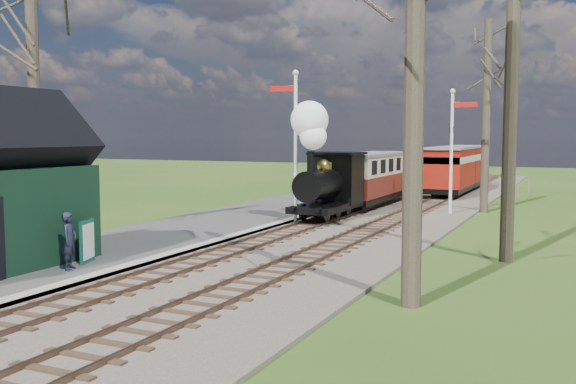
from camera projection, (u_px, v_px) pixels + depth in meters
The scene contains 17 objects.
distant_hills at pixel (494, 317), 70.04m from camera, with size 114.40×48.00×22.02m.
ballast_bed at pixel (386, 211), 30.35m from camera, with size 8.00×60.00×0.10m, color brown.
track_near at pixel (360, 209), 30.89m from camera, with size 1.60×60.00×0.15m.
track_far at pixel (413, 212), 29.80m from camera, with size 1.60×60.00×0.15m.
platform at pixel (210, 226), 25.13m from camera, with size 5.00×44.00×0.20m, color #474442.
coping_strip at pixel (262, 229), 24.16m from camera, with size 0.40×44.00×0.21m, color #B2AD9E.
semaphore_near at pixel (294, 136), 25.48m from camera, with size 1.22×0.24×6.22m.
semaphore_far at pixel (453, 142), 28.77m from camera, with size 1.22×0.24×5.72m.
bare_trees at pixel (277, 83), 19.12m from camera, with size 15.51×22.39×12.00m.
fence_line at pixel (430, 181), 43.37m from camera, with size 12.60×0.08×1.00m.
locomotive at pixel (326, 170), 26.67m from camera, with size 1.92×4.48×4.80m.
coach at pixel (370, 176), 32.20m from camera, with size 2.24×7.67×2.36m.
red_carriage_a at pixel (449, 170), 37.38m from camera, with size 2.27×5.62×2.39m.
red_carriage_b at pixel (465, 166), 42.35m from camera, with size 2.27×5.62×2.39m.
sign_board at pixel (87, 241), 17.40m from camera, with size 0.33×0.78×1.17m.
bench at pixel (28, 255), 16.70m from camera, with size 0.62×1.36×0.75m.
person at pixel (69, 241), 16.50m from camera, with size 0.54×0.35×1.48m, color black.
Camera 1 is at (9.77, -7.30, 3.66)m, focal length 40.00 mm.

